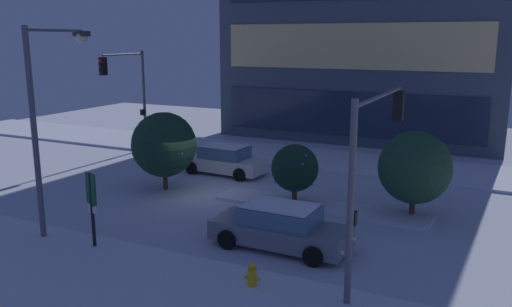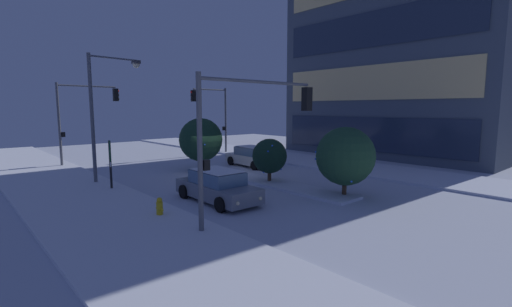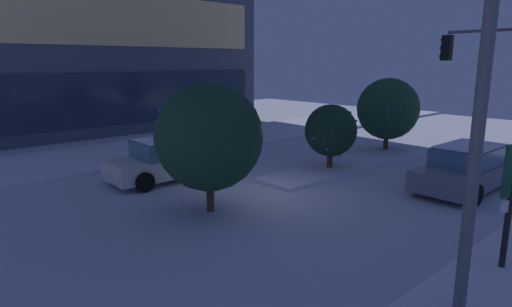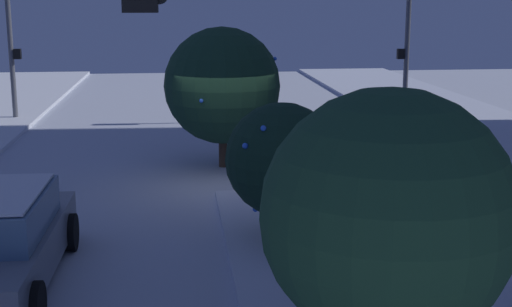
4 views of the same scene
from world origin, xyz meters
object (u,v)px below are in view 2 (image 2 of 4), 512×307
object	(u,v)px
street_lamp_arched	(107,99)
car_near	(217,186)
fire_hydrant	(160,208)
traffic_light_corner_far_left	(213,109)
decorated_tree_right_of_median	(201,140)
decorated_tree_left_of_median	(345,156)
parking_info_sign	(110,159)
car_far	(252,157)
traffic_light_corner_near_left	(83,109)
traffic_light_corner_near_right	(253,120)
decorated_tree_median	(270,156)

from	to	relation	value
street_lamp_arched	car_near	bearing A→B (deg)	-81.15
fire_hydrant	car_near	bearing A→B (deg)	99.42
traffic_light_corner_far_left	decorated_tree_right_of_median	bearing A→B (deg)	49.53
traffic_light_corner_far_left	decorated_tree_left_of_median	bearing A→B (deg)	75.68
decorated_tree_left_of_median	decorated_tree_right_of_median	world-z (taller)	decorated_tree_right_of_median
traffic_light_corner_far_left	parking_info_sign	distance (m)	15.42
car_far	decorated_tree_right_of_median	distance (m)	4.18
traffic_light_corner_near_left	decorated_tree_right_of_median	world-z (taller)	traffic_light_corner_near_left
car_near	parking_info_sign	xyz separation A→B (m)	(-5.49, -2.92, 0.98)
traffic_light_corner_near_left	fire_hydrant	bearing A→B (deg)	-96.87
traffic_light_corner_near_right	fire_hydrant	xyz separation A→B (m)	(-2.67, -2.59, -3.48)
car_far	fire_hydrant	world-z (taller)	car_far
car_far	traffic_light_corner_near_left	bearing A→B (deg)	47.63
street_lamp_arched	parking_info_sign	xyz separation A→B (m)	(2.36, -0.79, -3.14)
car_far	decorated_tree_median	xyz separation A→B (m)	(5.22, -3.16, 0.87)
fire_hydrant	decorated_tree_median	bearing A→B (deg)	103.57
traffic_light_corner_far_left	decorated_tree_left_of_median	xyz separation A→B (m)	(17.59, -4.49, -2.20)
traffic_light_corner_near_right	decorated_tree_left_of_median	xyz separation A→B (m)	(0.26, 5.69, -1.86)
traffic_light_corner_near_left	decorated_tree_right_of_median	size ratio (longest dim) A/B	1.69
car_near	traffic_light_corner_far_left	xyz separation A→B (m)	(-14.13, 9.60, 3.51)
parking_info_sign	traffic_light_corner_near_left	bearing A→B (deg)	97.61
car_near	decorated_tree_right_of_median	world-z (taller)	decorated_tree_right_of_median
decorated_tree_median	decorated_tree_left_of_median	size ratio (longest dim) A/B	0.75
fire_hydrant	decorated_tree_left_of_median	xyz separation A→B (m)	(2.93, 8.28, 1.62)
decorated_tree_median	car_near	bearing A→B (deg)	-73.69
street_lamp_arched	fire_hydrant	bearing A→B (deg)	-103.40
decorated_tree_median	traffic_light_corner_near_left	bearing A→B (deg)	-157.58
car_near	traffic_light_corner_near_right	distance (m)	4.54
traffic_light_corner_near_left	street_lamp_arched	bearing A→B (deg)	-96.69
decorated_tree_median	decorated_tree_right_of_median	xyz separation A→B (m)	(-6.24, -0.63, 0.56)
street_lamp_arched	parking_info_sign	world-z (taller)	street_lamp_arched
traffic_light_corner_near_left	decorated_tree_left_of_median	size ratio (longest dim) A/B	1.79
car_far	car_near	bearing A→B (deg)	132.68
traffic_light_corner_far_left	car_far	bearing A→B (deg)	76.74
fire_hydrant	decorated_tree_right_of_median	xyz separation A→B (m)	(-8.13, 7.19, 1.75)
fire_hydrant	decorated_tree_right_of_median	world-z (taller)	decorated_tree_right_of_median
car_near	fire_hydrant	distance (m)	3.23
car_far	traffic_light_corner_far_left	xyz separation A→B (m)	(-7.55, 1.78, 3.51)
decorated_tree_right_of_median	decorated_tree_left_of_median	bearing A→B (deg)	5.60
car_near	decorated_tree_median	xyz separation A→B (m)	(-1.36, 4.66, 0.87)
traffic_light_corner_far_left	street_lamp_arched	xyz separation A→B (m)	(6.29, -11.73, 0.61)
traffic_light_corner_far_left	decorated_tree_median	distance (m)	13.95
car_far	decorated_tree_left_of_median	xyz separation A→B (m)	(10.03, -2.71, 1.31)
decorated_tree_median	traffic_light_corner_near_right	bearing A→B (deg)	-48.94
street_lamp_arched	decorated_tree_left_of_median	world-z (taller)	street_lamp_arched
car_far	fire_hydrant	distance (m)	13.09
decorated_tree_right_of_median	car_near	bearing A→B (deg)	-27.91
car_near	car_far	size ratio (longest dim) A/B	1.05
traffic_light_corner_near_right	decorated_tree_left_of_median	world-z (taller)	traffic_light_corner_near_right
decorated_tree_median	decorated_tree_right_of_median	bearing A→B (deg)	-174.23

